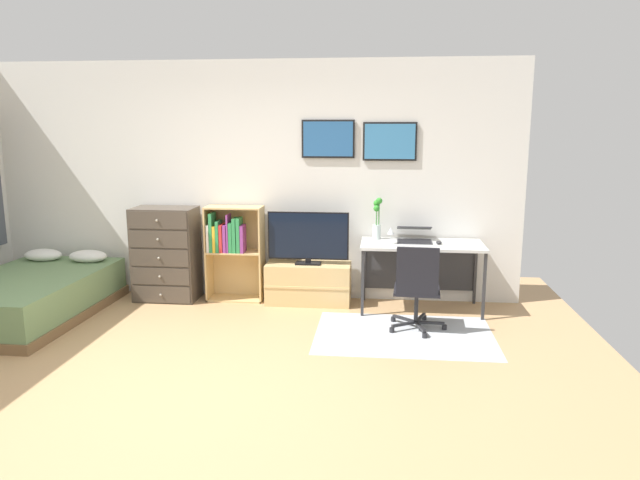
# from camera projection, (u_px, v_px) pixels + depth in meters

# --- Properties ---
(ground_plane) EXTENTS (7.20, 7.20, 0.00)m
(ground_plane) POSITION_uv_depth(u_px,v_px,m) (188.00, 381.00, 4.57)
(ground_plane) COLOR tan
(wall_back_with_posters) EXTENTS (6.12, 0.09, 2.70)m
(wall_back_with_posters) POSITION_uv_depth(u_px,v_px,m) (253.00, 181.00, 6.69)
(wall_back_with_posters) COLOR silver
(wall_back_with_posters) RESTS_ON ground_plane
(area_rug) EXTENTS (1.70, 1.20, 0.01)m
(area_rug) POSITION_uv_depth(u_px,v_px,m) (404.00, 334.00, 5.60)
(area_rug) COLOR #B2B7BC
(area_rug) RESTS_ON ground_plane
(bed) EXTENTS (1.28, 2.02, 0.57)m
(bed) POSITION_uv_depth(u_px,v_px,m) (30.00, 296.00, 6.09)
(bed) COLOR brown
(bed) RESTS_ON ground_plane
(dresser) EXTENTS (0.71, 0.46, 1.07)m
(dresser) POSITION_uv_depth(u_px,v_px,m) (166.00, 254.00, 6.67)
(dresser) COLOR #4C4238
(dresser) RESTS_ON ground_plane
(bookshelf) EXTENTS (0.64, 0.30, 1.08)m
(bookshelf) POSITION_uv_depth(u_px,v_px,m) (231.00, 245.00, 6.64)
(bookshelf) COLOR tan
(bookshelf) RESTS_ON ground_plane
(tv_stand) EXTENTS (0.95, 0.41, 0.46)m
(tv_stand) POSITION_uv_depth(u_px,v_px,m) (309.00, 283.00, 6.58)
(tv_stand) COLOR tan
(tv_stand) RESTS_ON ground_plane
(television) EXTENTS (0.90, 0.16, 0.59)m
(television) POSITION_uv_depth(u_px,v_px,m) (308.00, 238.00, 6.46)
(television) COLOR black
(television) RESTS_ON tv_stand
(desk) EXTENTS (1.30, 0.64, 0.74)m
(desk) POSITION_uv_depth(u_px,v_px,m) (421.00, 253.00, 6.34)
(desk) COLOR silver
(desk) RESTS_ON ground_plane
(office_chair) EXTENTS (0.57, 0.58, 0.86)m
(office_chair) POSITION_uv_depth(u_px,v_px,m) (417.00, 286.00, 5.61)
(office_chair) COLOR #232326
(office_chair) RESTS_ON ground_plane
(laptop) EXTENTS (0.38, 0.41, 0.16)m
(laptop) POSITION_uv_depth(u_px,v_px,m) (414.00, 235.00, 6.35)
(laptop) COLOR #333338
(laptop) RESTS_ON desk
(computer_mouse) EXTENTS (0.06, 0.10, 0.03)m
(computer_mouse) POSITION_uv_depth(u_px,v_px,m) (439.00, 242.00, 6.19)
(computer_mouse) COLOR #262628
(computer_mouse) RESTS_ON desk
(bamboo_vase) EXTENTS (0.10, 0.11, 0.46)m
(bamboo_vase) POSITION_uv_depth(u_px,v_px,m) (377.00, 220.00, 6.43)
(bamboo_vase) COLOR silver
(bamboo_vase) RESTS_ON desk
(wine_glass) EXTENTS (0.07, 0.07, 0.18)m
(wine_glass) POSITION_uv_depth(u_px,v_px,m) (391.00, 231.00, 6.18)
(wine_glass) COLOR silver
(wine_glass) RESTS_ON desk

